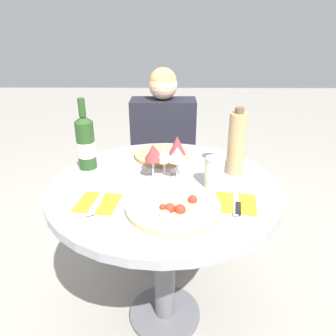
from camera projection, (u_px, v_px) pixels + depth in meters
ground_plane at (165, 315)px, 1.70m from camera, size 12.00×12.00×0.00m
dining_table at (164, 210)px, 1.43m from camera, size 0.97×0.97×0.77m
chair_behind_diner at (164, 176)px, 2.26m from camera, size 0.39×0.39×0.83m
seated_diner at (163, 173)px, 2.10m from camera, size 0.40×0.39×1.14m
pizza_large at (174, 207)px, 1.18m from camera, size 0.35×0.35×0.05m
pizza_small_far at (162, 155)px, 1.63m from camera, size 0.27×0.27×0.05m
wine_bottle at (86, 143)px, 1.47m from camera, size 0.08×0.08×0.32m
tall_carafe at (236, 143)px, 1.42m from camera, size 0.08×0.08×0.30m
sugar_shaker at (214, 172)px, 1.33m from camera, size 0.08×0.08×0.13m
wine_glass_front_right at (177, 155)px, 1.37m from camera, size 0.08×0.08×0.15m
wine_glass_back_right at (177, 146)px, 1.43m from camera, size 0.08×0.08×0.17m
wine_glass_back_left at (154, 152)px, 1.44m from camera, size 0.08×0.08×0.13m
wine_glass_front_left at (153, 154)px, 1.37m from camera, size 0.07×0.07×0.16m
wine_glass_center at (165, 154)px, 1.41m from camera, size 0.07×0.07×0.14m
place_setting_left at (97, 203)px, 1.23m from camera, size 0.17×0.19×0.01m
place_setting_right at (236, 203)px, 1.22m from camera, size 0.17×0.19×0.01m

